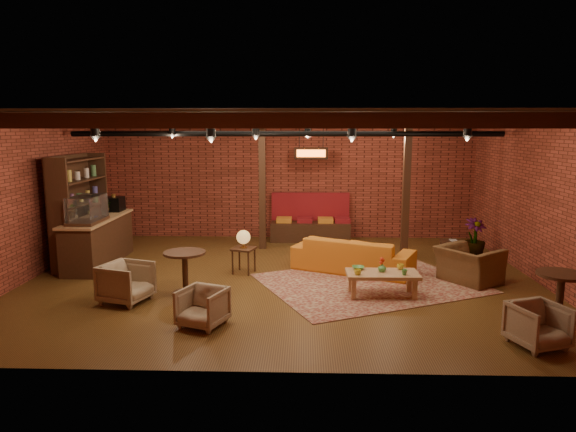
{
  "coord_description": "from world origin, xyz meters",
  "views": [
    {
      "loc": [
        0.44,
        -9.91,
        2.98
      ],
      "look_at": [
        0.11,
        0.2,
        1.24
      ],
      "focal_mm": 32.0,
      "sensor_mm": 36.0,
      "label": 1
    }
  ],
  "objects_px": {
    "sofa": "(353,255)",
    "side_table_book": "(450,242)",
    "side_table_lamp": "(243,240)",
    "round_table_right": "(560,291)",
    "armchair_a": "(126,281)",
    "armchair_b": "(202,305)",
    "armchair_right": "(469,259)",
    "armchair_far": "(538,323)",
    "coffee_table": "(382,275)",
    "plant_tall": "(477,199)",
    "round_table_left": "(185,265)"
  },
  "relations": [
    {
      "from": "armchair_b",
      "to": "armchair_a",
      "type": "bearing_deg",
      "value": 167.36
    },
    {
      "from": "side_table_book",
      "to": "coffee_table",
      "type": "bearing_deg",
      "value": -127.48
    },
    {
      "from": "round_table_left",
      "to": "armchair_b",
      "type": "xyz_separation_m",
      "value": [
        0.61,
        -1.51,
        -0.21
      ]
    },
    {
      "from": "coffee_table",
      "to": "armchair_b",
      "type": "distance_m",
      "value": 3.29
    },
    {
      "from": "round_table_left",
      "to": "side_table_book",
      "type": "relative_size",
      "value": 1.51
    },
    {
      "from": "armchair_a",
      "to": "armchair_right",
      "type": "relative_size",
      "value": 0.71
    },
    {
      "from": "sofa",
      "to": "coffee_table",
      "type": "relative_size",
      "value": 1.92
    },
    {
      "from": "armchair_far",
      "to": "plant_tall",
      "type": "height_order",
      "value": "plant_tall"
    },
    {
      "from": "side_table_lamp",
      "to": "armchair_far",
      "type": "height_order",
      "value": "side_table_lamp"
    },
    {
      "from": "armchair_right",
      "to": "round_table_right",
      "type": "height_order",
      "value": "armchair_right"
    },
    {
      "from": "armchair_a",
      "to": "round_table_right",
      "type": "distance_m",
      "value": 6.99
    },
    {
      "from": "sofa",
      "to": "round_table_left",
      "type": "height_order",
      "value": "round_table_left"
    },
    {
      "from": "side_table_book",
      "to": "round_table_right",
      "type": "xyz_separation_m",
      "value": [
        0.59,
        -3.8,
        0.11
      ]
    },
    {
      "from": "coffee_table",
      "to": "side_table_book",
      "type": "height_order",
      "value": "coffee_table"
    },
    {
      "from": "sofa",
      "to": "side_table_lamp",
      "type": "bearing_deg",
      "value": 29.31
    },
    {
      "from": "armchair_right",
      "to": "armchair_far",
      "type": "distance_m",
      "value": 3.02
    },
    {
      "from": "side_table_lamp",
      "to": "round_table_right",
      "type": "xyz_separation_m",
      "value": [
        5.11,
        -2.75,
        -0.13
      ]
    },
    {
      "from": "sofa",
      "to": "armchair_far",
      "type": "bearing_deg",
      "value": 145.02
    },
    {
      "from": "side_table_book",
      "to": "sofa",
      "type": "bearing_deg",
      "value": -158.98
    },
    {
      "from": "round_table_left",
      "to": "coffee_table",
      "type": "bearing_deg",
      "value": -0.1
    },
    {
      "from": "armchair_far",
      "to": "plant_tall",
      "type": "relative_size",
      "value": 0.25
    },
    {
      "from": "side_table_book",
      "to": "armchair_b",
      "type": "bearing_deg",
      "value": -140.49
    },
    {
      "from": "round_table_right",
      "to": "plant_tall",
      "type": "xyz_separation_m",
      "value": [
        0.1,
        4.26,
        0.81
      ]
    },
    {
      "from": "plant_tall",
      "to": "round_table_right",
      "type": "bearing_deg",
      "value": -91.35
    },
    {
      "from": "armchair_right",
      "to": "side_table_book",
      "type": "distance_m",
      "value": 1.55
    },
    {
      "from": "side_table_book",
      "to": "armchair_a",
      "type": "bearing_deg",
      "value": -155.28
    },
    {
      "from": "round_table_left",
      "to": "round_table_right",
      "type": "bearing_deg",
      "value": -12.68
    },
    {
      "from": "armchair_right",
      "to": "side_table_book",
      "type": "bearing_deg",
      "value": -37.97
    },
    {
      "from": "sofa",
      "to": "side_table_book",
      "type": "xyz_separation_m",
      "value": [
        2.24,
        0.86,
        0.09
      ]
    },
    {
      "from": "armchair_a",
      "to": "plant_tall",
      "type": "xyz_separation_m",
      "value": [
        7.03,
        3.37,
        0.99
      ]
    },
    {
      "from": "round_table_right",
      "to": "side_table_book",
      "type": "bearing_deg",
      "value": 98.85
    },
    {
      "from": "coffee_table",
      "to": "armchair_far",
      "type": "distance_m",
      "value": 2.79
    },
    {
      "from": "armchair_b",
      "to": "round_table_right",
      "type": "height_order",
      "value": "round_table_right"
    },
    {
      "from": "armchair_b",
      "to": "round_table_left",
      "type": "bearing_deg",
      "value": 133.74
    },
    {
      "from": "armchair_b",
      "to": "armchair_far",
      "type": "height_order",
      "value": "armchair_far"
    },
    {
      "from": "armchair_b",
      "to": "armchair_right",
      "type": "distance_m",
      "value": 5.33
    },
    {
      "from": "sofa",
      "to": "coffee_table",
      "type": "distance_m",
      "value": 1.64
    },
    {
      "from": "coffee_table",
      "to": "side_table_lamp",
      "type": "bearing_deg",
      "value": 152.03
    },
    {
      "from": "round_table_right",
      "to": "armchair_far",
      "type": "xyz_separation_m",
      "value": [
        -0.64,
        -0.76,
        -0.22
      ]
    },
    {
      "from": "plant_tall",
      "to": "coffee_table",
      "type": "bearing_deg",
      "value": -131.52
    },
    {
      "from": "sofa",
      "to": "side_table_book",
      "type": "relative_size",
      "value": 4.75
    },
    {
      "from": "round_table_left",
      "to": "side_table_book",
      "type": "height_order",
      "value": "round_table_left"
    },
    {
      "from": "side_table_book",
      "to": "round_table_left",
      "type": "bearing_deg",
      "value": -155.65
    },
    {
      "from": "coffee_table",
      "to": "round_table_left",
      "type": "relative_size",
      "value": 1.64
    },
    {
      "from": "armchair_far",
      "to": "side_table_lamp",
      "type": "bearing_deg",
      "value": 122.57
    },
    {
      "from": "side_table_lamp",
      "to": "round_table_right",
      "type": "bearing_deg",
      "value": -28.23
    },
    {
      "from": "armchair_a",
      "to": "side_table_book",
      "type": "xyz_separation_m",
      "value": [
        6.34,
        2.92,
        0.06
      ]
    },
    {
      "from": "sofa",
      "to": "armchair_right",
      "type": "distance_m",
      "value": 2.3
    },
    {
      "from": "armchair_a",
      "to": "armchair_b",
      "type": "bearing_deg",
      "value": -106.1
    },
    {
      "from": "armchair_right",
      "to": "side_table_book",
      "type": "height_order",
      "value": "armchair_right"
    }
  ]
}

